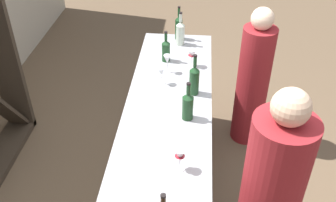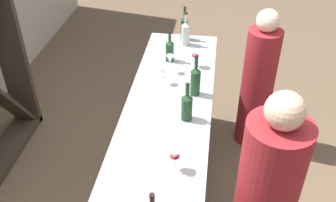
{
  "view_description": "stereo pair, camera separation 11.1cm",
  "coord_description": "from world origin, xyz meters",
  "views": [
    {
      "loc": [
        -2.28,
        -0.2,
        2.69
      ],
      "look_at": [
        0.0,
        0.0,
        1.02
      ],
      "focal_mm": 41.5,
      "sensor_mm": 36.0,
      "label": 1
    },
    {
      "loc": [
        -2.26,
        -0.31,
        2.69
      ],
      "look_at": [
        0.0,
        0.0,
        1.02
      ],
      "focal_mm": 41.5,
      "sensor_mm": 36.0,
      "label": 2
    }
  ],
  "objects": [
    {
      "name": "person_center_guest",
      "position": [
        0.85,
        -0.73,
        0.66
      ],
      "size": [
        0.32,
        0.32,
        1.41
      ],
      "rotation": [
        0.0,
        0.0,
        1.63
      ],
      "color": "maroon",
      "rests_on": "ground"
    },
    {
      "name": "wine_glass_near_right",
      "position": [
        0.48,
        0.05,
        1.08
      ],
      "size": [
        0.06,
        0.06,
        0.16
      ],
      "color": "white",
      "rests_on": "bar_counter"
    },
    {
      "name": "wine_bottle_far_right_olive_green",
      "position": [
        1.1,
        -0.01,
        1.09
      ],
      "size": [
        0.07,
        0.07,
        0.32
      ],
      "color": "#193D1E",
      "rests_on": "bar_counter"
    },
    {
      "name": "ground_plane",
      "position": [
        0.0,
        0.0,
        0.0
      ],
      "size": [
        12.0,
        12.0,
        0.0
      ],
      "primitive_type": "plane",
      "color": "brown"
    },
    {
      "name": "wine_bottle_second_left_olive_green",
      "position": [
        -0.12,
        -0.15,
        1.08
      ],
      "size": [
        0.08,
        0.08,
        0.3
      ],
      "color": "#193D1E",
      "rests_on": "bar_counter"
    },
    {
      "name": "wine_bottle_rightmost_clear_pale",
      "position": [
        0.98,
        -0.03,
        1.09
      ],
      "size": [
        0.08,
        0.08,
        0.32
      ],
      "color": "#B7C6B2",
      "rests_on": "bar_counter"
    },
    {
      "name": "wine_glass_near_left",
      "position": [
        0.6,
        -0.15,
        1.08
      ],
      "size": [
        0.08,
        0.08,
        0.15
      ],
      "color": "white",
      "rests_on": "bar_counter"
    },
    {
      "name": "wine_glass_near_center",
      "position": [
        -0.62,
        -0.12,
        1.07
      ],
      "size": [
        0.07,
        0.07,
        0.16
      ],
      "color": "white",
      "rests_on": "bar_counter"
    },
    {
      "name": "bar_counter",
      "position": [
        0.0,
        0.0,
        0.49
      ],
      "size": [
        2.37,
        0.64,
        0.97
      ],
      "color": "slate",
      "rests_on": "ground"
    },
    {
      "name": "wine_bottle_center_olive_green",
      "position": [
        0.19,
        -0.18,
        1.09
      ],
      "size": [
        0.08,
        0.08,
        0.34
      ],
      "color": "#193D1E",
      "rests_on": "bar_counter"
    },
    {
      "name": "wine_bottle_second_right_olive_green",
      "position": [
        0.67,
        0.08,
        1.07
      ],
      "size": [
        0.07,
        0.07,
        0.28
      ],
      "color": "#193D1E",
      "rests_on": "bar_counter"
    },
    {
      "name": "wine_glass_far_left",
      "position": [
        0.31,
        0.08,
        1.07
      ],
      "size": [
        0.07,
        0.07,
        0.14
      ],
      "color": "white",
      "rests_on": "bar_counter"
    }
  ]
}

